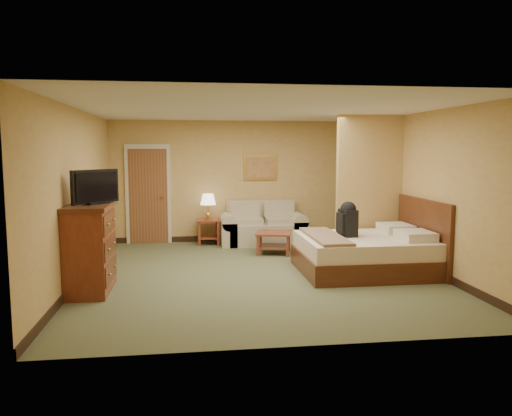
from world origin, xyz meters
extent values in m
plane|color=#545A3A|center=(0.00, 0.00, 0.00)|extent=(6.00, 6.00, 0.00)
plane|color=white|center=(0.00, 0.00, 2.60)|extent=(6.00, 6.00, 0.00)
cube|color=tan|center=(0.00, 3.00, 1.30)|extent=(5.50, 0.02, 2.60)
cube|color=tan|center=(-2.75, 0.00, 1.30)|extent=(0.02, 6.00, 2.60)
cube|color=tan|center=(2.75, 0.00, 1.30)|extent=(0.02, 6.00, 2.60)
cube|color=tan|center=(2.15, 0.93, 1.30)|extent=(1.20, 0.15, 2.60)
cube|color=beige|center=(-1.95, 2.97, 1.05)|extent=(0.94, 0.06, 2.10)
cube|color=brown|center=(-1.95, 2.96, 1.00)|extent=(0.80, 0.04, 2.00)
cylinder|color=#B19041|center=(-1.65, 2.90, 1.00)|extent=(0.04, 0.12, 0.04)
cube|color=black|center=(0.00, 2.99, 0.06)|extent=(5.50, 0.02, 0.12)
cube|color=tan|center=(0.45, 2.52, 0.22)|extent=(1.48, 0.79, 0.44)
cube|color=tan|center=(0.45, 2.87, 0.67)|extent=(1.48, 0.19, 0.46)
cube|color=tan|center=(-0.29, 2.52, 0.25)|extent=(0.32, 0.79, 0.50)
cube|color=tan|center=(1.19, 2.52, 0.25)|extent=(0.32, 0.79, 0.50)
cube|color=maroon|center=(-0.70, 2.65, 0.51)|extent=(0.48, 0.48, 0.04)
cube|color=maroon|center=(-0.70, 2.65, 0.15)|extent=(0.41, 0.41, 0.03)
cube|color=maroon|center=(-0.90, 2.46, 0.25)|extent=(0.05, 0.05, 0.49)
cube|color=maroon|center=(-0.51, 2.46, 0.25)|extent=(0.05, 0.05, 0.49)
cube|color=maroon|center=(-0.90, 2.84, 0.25)|extent=(0.05, 0.05, 0.49)
cube|color=maroon|center=(-0.51, 2.84, 0.25)|extent=(0.05, 0.05, 0.49)
cylinder|color=#B19041|center=(-0.70, 2.65, 0.55)|extent=(0.16, 0.16, 0.04)
cylinder|color=#B19041|center=(-0.70, 2.65, 0.76)|extent=(0.02, 0.02, 0.27)
cone|color=white|center=(-0.70, 2.65, 0.95)|extent=(0.32, 0.32, 0.22)
cube|color=maroon|center=(0.50, 1.53, 0.40)|extent=(0.78, 0.78, 0.04)
cube|color=maroon|center=(0.50, 1.53, 0.14)|extent=(0.67, 0.67, 0.03)
cube|color=maroon|center=(0.22, 1.25, 0.19)|extent=(0.05, 0.05, 0.39)
cube|color=maroon|center=(0.78, 1.81, 0.19)|extent=(0.05, 0.05, 0.39)
cube|color=#B78E3F|center=(0.45, 2.98, 1.60)|extent=(0.72, 0.03, 0.56)
cube|color=#9E5A30|center=(0.45, 2.96, 1.60)|extent=(0.60, 0.02, 0.44)
cube|color=maroon|center=(-2.48, -0.66, 0.59)|extent=(0.54, 1.08, 1.18)
cube|color=#461F10|center=(-2.48, -0.66, 1.21)|extent=(0.61, 1.16, 0.06)
cube|color=black|center=(-2.38, -0.66, 1.25)|extent=(0.37, 0.39, 0.03)
cube|color=black|center=(-2.38, -0.66, 1.48)|extent=(0.54, 0.63, 0.47)
cube|color=#461F10|center=(1.75, -0.10, 0.16)|extent=(2.15, 1.72, 0.32)
cube|color=#F9E7CC|center=(1.75, -0.10, 0.45)|extent=(2.08, 1.65, 0.26)
cube|color=#461F10|center=(2.71, -0.10, 0.59)|extent=(0.06, 1.83, 1.18)
cube|color=silver|center=(2.40, -0.48, 0.64)|extent=(0.48, 0.59, 0.15)
cube|color=silver|center=(2.40, 0.28, 0.64)|extent=(0.48, 0.59, 0.15)
cube|color=brown|center=(1.05, -0.10, 0.60)|extent=(0.48, 1.61, 0.05)
cube|color=black|center=(1.46, 0.00, 0.80)|extent=(0.26, 0.35, 0.44)
sphere|color=black|center=(1.46, 0.00, 1.02)|extent=(0.26, 0.26, 0.26)
camera|label=1|loc=(-1.10, -7.75, 1.98)|focal=35.00mm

